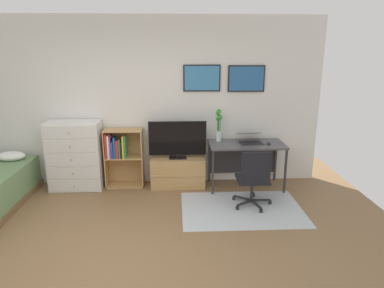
{
  "coord_description": "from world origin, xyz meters",
  "views": [
    {
      "loc": [
        0.69,
        -3.2,
        2.23
      ],
      "look_at": [
        0.91,
        1.5,
        0.9
      ],
      "focal_mm": 32.58,
      "sensor_mm": 36.0,
      "label": 1
    }
  ],
  "objects_px": {
    "dresser": "(75,156)",
    "television": "(178,140)",
    "bamboo_vase": "(219,125)",
    "laptop": "(250,138)",
    "bookshelf": "(121,153)",
    "desk": "(245,150)",
    "office_chair": "(254,177)",
    "tv_stand": "(178,172)",
    "computer_mouse": "(268,143)"
  },
  "relations": [
    {
      "from": "computer_mouse",
      "to": "dresser",
      "type": "bearing_deg",
      "value": 177.13
    },
    {
      "from": "tv_stand",
      "to": "computer_mouse",
      "type": "xyz_separation_m",
      "value": [
        1.43,
        -0.17,
        0.51
      ]
    },
    {
      "from": "bamboo_vase",
      "to": "laptop",
      "type": "bearing_deg",
      "value": -12.62
    },
    {
      "from": "tv_stand",
      "to": "television",
      "type": "relative_size",
      "value": 0.95
    },
    {
      "from": "desk",
      "to": "laptop",
      "type": "xyz_separation_m",
      "value": [
        0.06,
        -0.01,
        0.2
      ]
    },
    {
      "from": "dresser",
      "to": "bookshelf",
      "type": "distance_m",
      "value": 0.71
    },
    {
      "from": "tv_stand",
      "to": "office_chair",
      "type": "distance_m",
      "value": 1.38
    },
    {
      "from": "bookshelf",
      "to": "bamboo_vase",
      "type": "xyz_separation_m",
      "value": [
        1.59,
        0.02,
        0.45
      ]
    },
    {
      "from": "tv_stand",
      "to": "desk",
      "type": "xyz_separation_m",
      "value": [
        1.1,
        -0.02,
        0.36
      ]
    },
    {
      "from": "television",
      "to": "computer_mouse",
      "type": "height_order",
      "value": "television"
    },
    {
      "from": "dresser",
      "to": "tv_stand",
      "type": "relative_size",
      "value": 1.26
    },
    {
      "from": "office_chair",
      "to": "television",
      "type": "bearing_deg",
      "value": 142.6
    },
    {
      "from": "bookshelf",
      "to": "dresser",
      "type": "bearing_deg",
      "value": -174.69
    },
    {
      "from": "desk",
      "to": "laptop",
      "type": "height_order",
      "value": "laptop"
    },
    {
      "from": "desk",
      "to": "computer_mouse",
      "type": "relative_size",
      "value": 11.44
    },
    {
      "from": "tv_stand",
      "to": "office_chair",
      "type": "relative_size",
      "value": 1.02
    },
    {
      "from": "dresser",
      "to": "computer_mouse",
      "type": "height_order",
      "value": "dresser"
    },
    {
      "from": "desk",
      "to": "tv_stand",
      "type": "bearing_deg",
      "value": 178.73
    },
    {
      "from": "office_chair",
      "to": "computer_mouse",
      "type": "bearing_deg",
      "value": 62.42
    },
    {
      "from": "tv_stand",
      "to": "computer_mouse",
      "type": "distance_m",
      "value": 1.53
    },
    {
      "from": "desk",
      "to": "computer_mouse",
      "type": "distance_m",
      "value": 0.39
    },
    {
      "from": "television",
      "to": "computer_mouse",
      "type": "xyz_separation_m",
      "value": [
        1.43,
        -0.15,
        -0.03
      ]
    },
    {
      "from": "bookshelf",
      "to": "desk",
      "type": "height_order",
      "value": "bookshelf"
    },
    {
      "from": "office_chair",
      "to": "bamboo_vase",
      "type": "bearing_deg",
      "value": 113.75
    },
    {
      "from": "desk",
      "to": "laptop",
      "type": "distance_m",
      "value": 0.21
    },
    {
      "from": "bookshelf",
      "to": "laptop",
      "type": "height_order",
      "value": "bookshelf"
    },
    {
      "from": "bookshelf",
      "to": "computer_mouse",
      "type": "bearing_deg",
      "value": -5.32
    },
    {
      "from": "dresser",
      "to": "desk",
      "type": "distance_m",
      "value": 2.73
    },
    {
      "from": "laptop",
      "to": "dresser",
      "type": "bearing_deg",
      "value": 172.88
    },
    {
      "from": "bookshelf",
      "to": "tv_stand",
      "type": "xyz_separation_m",
      "value": [
        0.92,
        -0.05,
        -0.32
      ]
    },
    {
      "from": "laptop",
      "to": "computer_mouse",
      "type": "xyz_separation_m",
      "value": [
        0.27,
        -0.13,
        -0.05
      ]
    },
    {
      "from": "dresser",
      "to": "television",
      "type": "bearing_deg",
      "value": -0.26
    },
    {
      "from": "laptop",
      "to": "bamboo_vase",
      "type": "distance_m",
      "value": 0.55
    },
    {
      "from": "desk",
      "to": "office_chair",
      "type": "relative_size",
      "value": 1.38
    },
    {
      "from": "office_chair",
      "to": "computer_mouse",
      "type": "relative_size",
      "value": 8.27
    },
    {
      "from": "bookshelf",
      "to": "laptop",
      "type": "distance_m",
      "value": 2.1
    },
    {
      "from": "bookshelf",
      "to": "laptop",
      "type": "xyz_separation_m",
      "value": [
        2.08,
        -0.09,
        0.24
      ]
    },
    {
      "from": "dresser",
      "to": "television",
      "type": "height_order",
      "value": "dresser"
    },
    {
      "from": "dresser",
      "to": "laptop",
      "type": "xyz_separation_m",
      "value": [
        2.79,
        -0.02,
        0.25
      ]
    },
    {
      "from": "laptop",
      "to": "computer_mouse",
      "type": "bearing_deg",
      "value": -32.59
    },
    {
      "from": "dresser",
      "to": "desk",
      "type": "bearing_deg",
      "value": -0.2
    },
    {
      "from": "computer_mouse",
      "to": "bamboo_vase",
      "type": "relative_size",
      "value": 0.2
    },
    {
      "from": "television",
      "to": "computer_mouse",
      "type": "distance_m",
      "value": 1.44
    },
    {
      "from": "computer_mouse",
      "to": "bamboo_vase",
      "type": "height_order",
      "value": "bamboo_vase"
    },
    {
      "from": "office_chair",
      "to": "tv_stand",
      "type": "bearing_deg",
      "value": 141.86
    },
    {
      "from": "dresser",
      "to": "office_chair",
      "type": "bearing_deg",
      "value": -17.37
    },
    {
      "from": "laptop",
      "to": "bamboo_vase",
      "type": "relative_size",
      "value": 0.83
    },
    {
      "from": "laptop",
      "to": "office_chair",
      "type": "bearing_deg",
      "value": -103.74
    },
    {
      "from": "television",
      "to": "laptop",
      "type": "height_order",
      "value": "television"
    },
    {
      "from": "tv_stand",
      "to": "bamboo_vase",
      "type": "xyz_separation_m",
      "value": [
        0.66,
        0.07,
        0.77
      ]
    }
  ]
}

